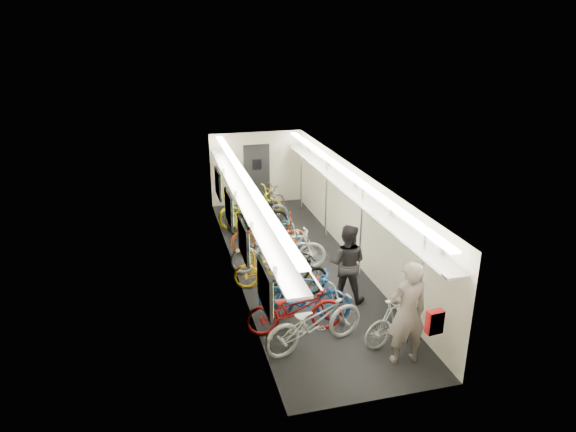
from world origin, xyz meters
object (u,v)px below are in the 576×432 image
bicycle_0 (314,321)px  passenger_mid (347,263)px  bicycle_1 (304,295)px  passenger_near (407,313)px  backpack (435,322)px

bicycle_0 → passenger_mid: 1.94m
bicycle_0 → bicycle_1: size_ratio=1.08×
bicycle_0 → bicycle_1: bearing=-20.2°
bicycle_0 → passenger_mid: size_ratio=1.17×
bicycle_1 → passenger_near: passenger_near is taller
bicycle_1 → backpack: (1.36, -2.55, 0.72)m
passenger_near → passenger_mid: 2.33m
bicycle_1 → passenger_near: size_ratio=0.97×
bicycle_0 → backpack: backpack is taller
backpack → bicycle_0: bearing=125.9°
bicycle_1 → passenger_mid: size_ratio=1.08×
passenger_mid → backpack: size_ratio=4.56×
bicycle_0 → passenger_mid: passenger_mid is taller
bicycle_0 → passenger_near: size_ratio=1.05×
passenger_near → bicycle_1: bearing=-51.4°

